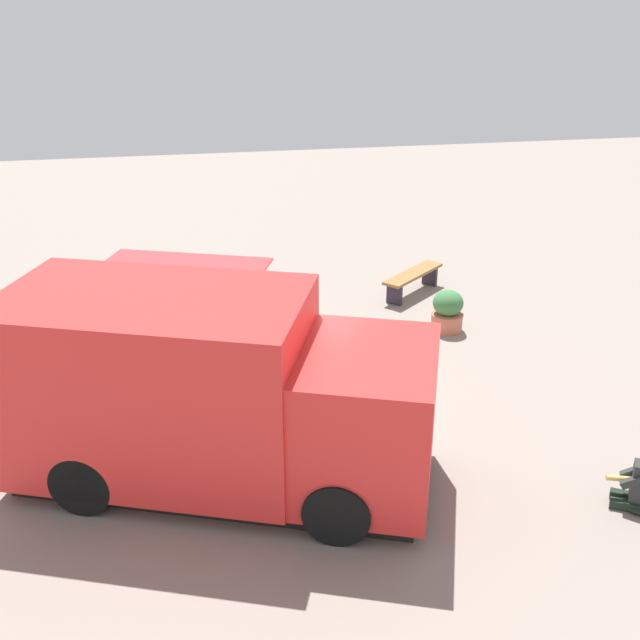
# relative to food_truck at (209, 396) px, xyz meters

# --- Properties ---
(ground_plane) EXTENTS (40.00, 40.00, 0.00)m
(ground_plane) POSITION_rel_food_truck_xyz_m (-0.94, -1.79, -1.21)
(ground_plane) COLOR gray
(food_truck) EXTENTS (5.79, 4.25, 2.53)m
(food_truck) POSITION_rel_food_truck_xyz_m (0.00, 0.00, 0.00)
(food_truck) COLOR red
(food_truck) RESTS_ON ground_plane
(planter_flowering_far) EXTENTS (0.61, 0.61, 0.80)m
(planter_flowering_far) POSITION_rel_food_truck_xyz_m (-4.64, -3.88, -0.82)
(planter_flowering_far) COLOR #C16F54
(planter_flowering_far) RESTS_ON ground_plane
(plaza_bench) EXTENTS (1.59, 1.46, 0.49)m
(plaza_bench) POSITION_rel_food_truck_xyz_m (-4.56, -5.78, -0.84)
(plaza_bench) COLOR olive
(plaza_bench) RESTS_ON ground_plane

